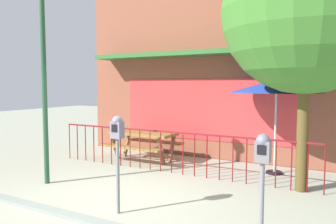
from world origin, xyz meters
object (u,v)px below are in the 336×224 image
street_lamp (43,56)px  street_tree (307,10)px  patio_umbrella (276,87)px  picnic_table_left (143,138)px  parking_meter_far (263,160)px  parking_meter_near (117,138)px

street_lamp → street_tree: bearing=23.2°
patio_umbrella → street_lamp: 5.04m
picnic_table_left → street_lamp: (-0.60, -2.72, 1.99)m
patio_umbrella → parking_meter_far: size_ratio=1.50×
picnic_table_left → parking_meter_far: parking_meter_far is taller
picnic_table_left → street_lamp: street_lamp is taller
parking_meter_far → street_tree: 3.49m
street_tree → street_lamp: size_ratio=1.25×
parking_meter_near → street_tree: street_tree is taller
picnic_table_left → patio_umbrella: (3.38, 0.32, 1.38)m
street_tree → street_lamp: street_tree is taller
patio_umbrella → parking_meter_far: patio_umbrella is taller
street_lamp → parking_meter_near: bearing=-14.5°
patio_umbrella → street_tree: size_ratio=0.43×
parking_meter_near → street_lamp: street_lamp is taller
parking_meter_far → street_tree: bearing=87.1°
patio_umbrella → street_lamp: (-3.97, -3.04, 0.61)m
street_tree → patio_umbrella: bearing=124.1°
parking_meter_far → street_lamp: 4.82m
street_tree → parking_meter_near: bearing=-132.6°
parking_meter_far → picnic_table_left: bearing=139.7°
picnic_table_left → patio_umbrella: 3.66m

